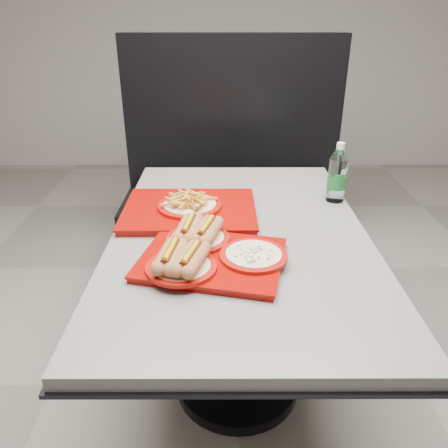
{
  "coord_description": "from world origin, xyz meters",
  "views": [
    {
      "loc": [
        -0.06,
        -1.39,
        1.46
      ],
      "look_at": [
        -0.06,
        -0.11,
        0.83
      ],
      "focal_mm": 35.0,
      "sensor_mm": 36.0,
      "label": 1
    }
  ],
  "objects_px": {
    "tray_near": "(206,252)",
    "tray_far": "(190,207)",
    "diner_table": "(239,270)",
    "water_bottle": "(337,176)",
    "booth_bench": "(233,201)"
  },
  "relations": [
    {
      "from": "tray_near",
      "to": "booth_bench",
      "type": "bearing_deg",
      "value": 85.12
    },
    {
      "from": "tray_far",
      "to": "water_bottle",
      "type": "relative_size",
      "value": 2.07
    },
    {
      "from": "diner_table",
      "to": "booth_bench",
      "type": "bearing_deg",
      "value": 90.0
    },
    {
      "from": "booth_bench",
      "to": "water_bottle",
      "type": "distance_m",
      "value": 1.02
    },
    {
      "from": "diner_table",
      "to": "tray_far",
      "type": "bearing_deg",
      "value": 142.89
    },
    {
      "from": "water_bottle",
      "to": "tray_near",
      "type": "bearing_deg",
      "value": -136.21
    },
    {
      "from": "booth_bench",
      "to": "tray_far",
      "type": "bearing_deg",
      "value": -101.2
    },
    {
      "from": "booth_bench",
      "to": "water_bottle",
      "type": "xyz_separation_m",
      "value": [
        0.4,
        -0.82,
        0.45
      ]
    },
    {
      "from": "diner_table",
      "to": "tray_far",
      "type": "distance_m",
      "value": 0.31
    },
    {
      "from": "tray_near",
      "to": "tray_far",
      "type": "relative_size",
      "value": 0.98
    },
    {
      "from": "tray_near",
      "to": "water_bottle",
      "type": "bearing_deg",
      "value": 43.79
    },
    {
      "from": "diner_table",
      "to": "tray_far",
      "type": "relative_size",
      "value": 2.81
    },
    {
      "from": "diner_table",
      "to": "tray_near",
      "type": "height_order",
      "value": "tray_near"
    },
    {
      "from": "tray_near",
      "to": "tray_far",
      "type": "height_order",
      "value": "tray_far"
    },
    {
      "from": "booth_bench",
      "to": "tray_near",
      "type": "distance_m",
      "value": 1.37
    }
  ]
}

